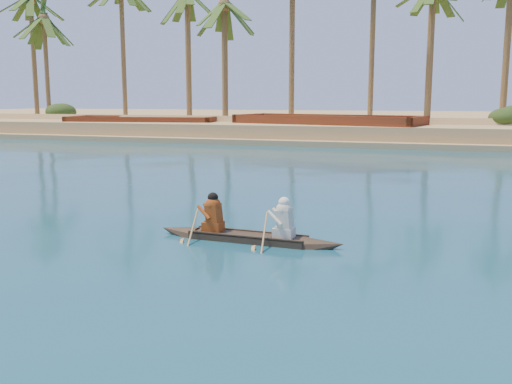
% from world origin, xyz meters
% --- Properties ---
extents(sandy_embankment, '(150.00, 51.00, 1.50)m').
position_xyz_m(sandy_embankment, '(0.00, 46.89, 0.53)').
color(sandy_embankment, tan).
rests_on(sandy_embankment, ground).
extents(palm_grove, '(110.00, 14.00, 16.00)m').
position_xyz_m(palm_grove, '(0.00, 35.00, 8.00)').
color(palm_grove, '#35551E').
rests_on(palm_grove, ground).
extents(shrub_cluster, '(100.00, 6.00, 2.40)m').
position_xyz_m(shrub_cluster, '(0.00, 31.50, 1.20)').
color(shrub_cluster, '#1D3613').
rests_on(shrub_cluster, ground).
extents(canoe, '(4.39, 0.81, 1.20)m').
position_xyz_m(canoe, '(-8.00, -2.67, 0.23)').
color(canoe, '#3C2B21').
rests_on(canoe, ground).
extents(barge_left, '(12.46, 5.67, 2.00)m').
position_xyz_m(barge_left, '(-27.08, 27.00, 0.70)').
color(barge_left, maroon).
rests_on(barge_left, ground).
extents(barge_mid, '(14.29, 7.49, 2.27)m').
position_xyz_m(barge_mid, '(-12.00, 27.00, 0.79)').
color(barge_mid, maroon).
rests_on(barge_mid, ground).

